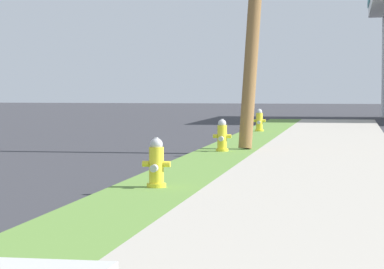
% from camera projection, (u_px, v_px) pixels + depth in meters
% --- Properties ---
extents(fire_hydrant_second, '(0.42, 0.38, 0.74)m').
position_uv_depth(fire_hydrant_second, '(156.00, 166.00, 13.46)').
color(fire_hydrant_second, yellow).
rests_on(fire_hydrant_second, grass_verge).
extents(fire_hydrant_third, '(0.42, 0.37, 0.74)m').
position_uv_depth(fire_hydrant_third, '(222.00, 137.00, 20.81)').
color(fire_hydrant_third, yellow).
rests_on(fire_hydrant_third, grass_verge).
extents(fire_hydrant_fourth, '(0.42, 0.37, 0.74)m').
position_uv_depth(fire_hydrant_fourth, '(259.00, 121.00, 29.86)').
color(fire_hydrant_fourth, yellow).
rests_on(fire_hydrant_fourth, grass_verge).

